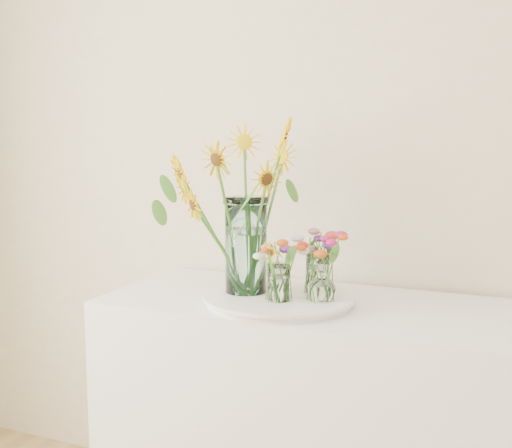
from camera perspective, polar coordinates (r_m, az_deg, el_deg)
name	(u,v)px	position (r m, az deg, el deg)	size (l,w,h in m)	color
counter	(314,431)	(2.28, 5.19, -17.89)	(1.40, 0.60, 0.90)	white
tray	(279,300)	(2.09, 2.05, -6.76)	(0.47, 0.47, 0.03)	white
mason_jar	(246,245)	(2.10, -0.90, -1.92)	(0.14, 0.14, 0.32)	#B7EDF4
sunflower_bouquet	(246,205)	(2.08, -0.91, 1.66)	(0.79, 0.79, 0.58)	yellow
small_vase_a	(279,283)	(2.00, 2.03, -5.25)	(0.07, 0.07, 0.12)	white
wildflower_posy_a	(279,269)	(1.99, 2.04, -3.99)	(0.21, 0.21, 0.21)	#CD4D11
small_vase_b	(322,282)	(2.02, 5.88, -5.12)	(0.09, 0.09, 0.13)	white
wildflower_posy_b	(322,267)	(2.01, 5.89, -3.87)	(0.20, 0.20, 0.22)	#CD4D11
small_vase_c	(317,274)	(2.12, 5.48, -4.42)	(0.08, 0.08, 0.13)	white
wildflower_posy_c	(318,260)	(2.11, 5.50, -3.23)	(0.19, 0.19, 0.22)	#CD4D11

